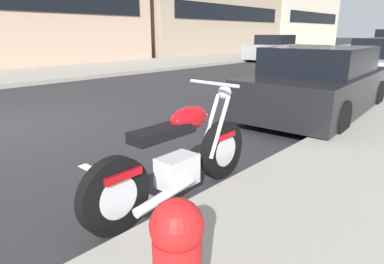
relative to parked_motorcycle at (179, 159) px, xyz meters
The scene contains 6 objects.
ground_plane 4.34m from the parked_motorcycle, 92.66° to the left, with size 260.00×260.00×0.00m, color #28282B.
sidewalk_far_curb 16.32m from the parked_motorcycle, 43.69° to the left, with size 120.00×5.00×0.14m, color gray.
parking_stall_stripe 0.66m from the parked_motorcycle, 113.87° to the left, with size 0.12×2.20×0.01m, color silver.
parked_motorcycle is the anchor object (origin of this frame).
parked_car_second_in_row 4.50m from the parked_motorcycle, ahead, with size 4.33×2.04×1.37m.
car_opposite_curb 18.16m from the parked_motorcycle, 26.49° to the left, with size 4.13×2.11×1.52m.
Camera 1 is at (-1.94, -6.45, 1.61)m, focal length 30.92 mm.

